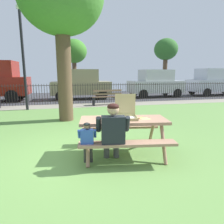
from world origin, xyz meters
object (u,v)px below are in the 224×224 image
(picnic_table_foreground, at_px, (123,127))
(parked_car_far_right, at_px, (218,81))
(adult_at_table, at_px, (113,131))
(parked_car_right, at_px, (156,83))
(far_tree_midleft, at_px, (74,52))
(far_tree_center, at_px, (166,51))
(pizza_slice_on_table, at_px, (144,118))
(parked_car_center, at_px, (81,84))
(child_at_table, at_px, (87,140))
(park_bench_center, at_px, (107,97))
(pizza_box_open, at_px, (126,112))
(lamp_post_walkway, at_px, (22,48))

(picnic_table_foreground, xyz_separation_m, parked_car_far_right, (10.55, 9.67, 0.50))
(adult_at_table, relative_size, parked_car_right, 0.30)
(far_tree_midleft, xyz_separation_m, far_tree_center, (9.46, 0.00, 0.37))
(pizza_slice_on_table, xyz_separation_m, parked_car_center, (-0.61, 9.73, 0.23))
(pizza_slice_on_table, relative_size, far_tree_center, 0.05)
(child_at_table, relative_size, far_tree_midleft, 0.17)
(park_bench_center, bearing_deg, parked_car_far_right, 17.19)
(far_tree_midleft, bearing_deg, far_tree_center, 0.00)
(parked_car_right, bearing_deg, picnic_table_foreground, -118.50)
(child_at_table, distance_m, parked_car_far_right, 15.19)
(pizza_box_open, bearing_deg, pizza_slice_on_table, -21.89)
(lamp_post_walkway, height_order, far_tree_midleft, far_tree_midleft)
(picnic_table_foreground, height_order, pizza_box_open, pizza_box_open)
(park_bench_center, bearing_deg, picnic_table_foreground, -98.53)
(parked_car_far_right, xyz_separation_m, far_tree_midleft, (-10.88, 6.11, 2.60))
(picnic_table_foreground, xyz_separation_m, park_bench_center, (1.01, 6.71, -0.18))
(child_at_table, bearing_deg, far_tree_midleft, 88.31)
(child_at_table, xyz_separation_m, far_tree_midleft, (0.48, 16.19, 3.18))
(pizza_box_open, height_order, child_at_table, pizza_box_open)
(pizza_box_open, distance_m, adult_at_table, 0.72)
(parked_car_right, height_order, far_tree_center, far_tree_center)
(pizza_slice_on_table, distance_m, far_tree_center, 18.37)
(parked_car_far_right, xyz_separation_m, far_tree_center, (-1.42, 6.11, 2.97))
(child_at_table, height_order, parked_car_right, parked_car_right)
(picnic_table_foreground, distance_m, far_tree_center, 18.56)
(adult_at_table, height_order, park_bench_center, adult_at_table)
(pizza_slice_on_table, height_order, parked_car_center, parked_car_center)
(pizza_slice_on_table, bearing_deg, picnic_table_foreground, 171.85)
(child_at_table, xyz_separation_m, lamp_post_walkway, (-2.20, 6.53, 2.31))
(lamp_post_walkway, bearing_deg, far_tree_midleft, 74.47)
(pizza_box_open, height_order, pizza_slice_on_table, pizza_box_open)
(pizza_box_open, relative_size, adult_at_table, 0.46)
(lamp_post_walkway, xyz_separation_m, far_tree_midleft, (2.68, 9.66, 0.87))
(adult_at_table, bearing_deg, child_at_table, 174.93)
(parked_car_right, height_order, far_tree_midleft, far_tree_midleft)
(pizza_box_open, bearing_deg, parked_car_center, 91.48)
(picnic_table_foreground, relative_size, parked_car_center, 0.51)
(pizza_slice_on_table, bearing_deg, park_bench_center, 85.16)
(pizza_slice_on_table, height_order, child_at_table, child_at_table)
(picnic_table_foreground, relative_size, pizza_box_open, 3.67)
(far_tree_center, bearing_deg, lamp_post_walkway, -141.51)
(far_tree_midleft, bearing_deg, picnic_table_foreground, -88.81)
(pizza_box_open, bearing_deg, parked_car_far_right, 42.45)
(parked_car_far_right, relative_size, far_tree_midleft, 0.95)
(park_bench_center, bearing_deg, child_at_table, -104.28)
(pizza_box_open, distance_m, far_tree_midleft, 15.95)
(adult_at_table, height_order, child_at_table, adult_at_table)
(picnic_table_foreground, xyz_separation_m, pizza_slice_on_table, (0.43, -0.06, 0.18))
(parked_car_far_right, height_order, far_tree_center, far_tree_center)
(pizza_slice_on_table, relative_size, adult_at_table, 0.24)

